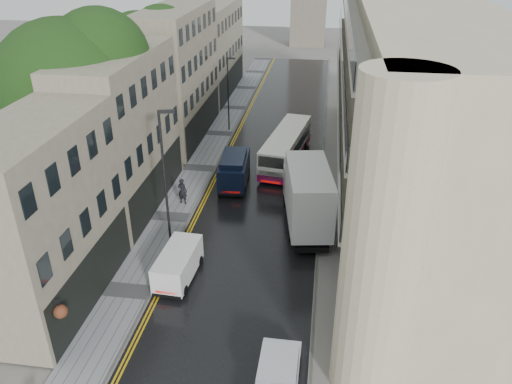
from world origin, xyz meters
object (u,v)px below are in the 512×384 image
(white_van, at_px, (155,278))
(pedestrian, at_px, (182,191))
(white_lorry, at_px, (291,211))
(tree_far, at_px, (143,78))
(cream_bus, at_px, (266,158))
(lamp_post_far, at_px, (228,95))
(lamp_post_near, at_px, (165,180))
(navy_van, at_px, (219,178))
(tree_near, at_px, (72,116))

(white_van, height_order, pedestrian, pedestrian)
(white_lorry, bearing_deg, tree_far, 124.52)
(cream_bus, height_order, lamp_post_far, lamp_post_far)
(white_van, xyz_separation_m, pedestrian, (-1.26, 10.06, 0.16))
(white_van, distance_m, lamp_post_near, 6.26)
(cream_bus, distance_m, white_van, 16.75)
(navy_van, bearing_deg, lamp_post_far, 93.93)
(white_lorry, bearing_deg, lamp_post_far, 102.65)
(tree_near, bearing_deg, lamp_post_far, 66.45)
(cream_bus, relative_size, pedestrian, 5.00)
(lamp_post_near, bearing_deg, cream_bus, 53.85)
(white_lorry, height_order, white_van, white_lorry)
(tree_far, height_order, navy_van, tree_far)
(cream_bus, relative_size, white_van, 2.42)
(tree_far, bearing_deg, navy_van, -47.34)
(cream_bus, bearing_deg, white_van, -95.50)
(tree_far, relative_size, navy_van, 2.40)
(navy_van, xyz_separation_m, pedestrian, (-2.32, -2.04, -0.22))
(pedestrian, bearing_deg, white_van, 109.45)
(tree_far, xyz_separation_m, white_lorry, (14.91, -15.59, -3.91))
(lamp_post_near, bearing_deg, white_lorry, -4.19)
(tree_near, distance_m, pedestrian, 9.14)
(cream_bus, relative_size, navy_van, 1.93)
(white_lorry, distance_m, navy_van, 8.41)
(cream_bus, relative_size, lamp_post_far, 1.38)
(tree_near, relative_size, white_van, 3.34)
(tree_far, distance_m, pedestrian, 14.45)
(cream_bus, bearing_deg, lamp_post_far, 126.15)
(white_van, relative_size, lamp_post_far, 0.57)
(tree_far, bearing_deg, lamp_post_near, -66.84)
(tree_near, height_order, white_van, tree_near)
(lamp_post_near, bearing_deg, pedestrian, 83.36)
(cream_bus, bearing_deg, lamp_post_near, -104.82)
(tree_near, relative_size, pedestrian, 6.91)
(white_van, relative_size, navy_van, 0.80)
(lamp_post_far, bearing_deg, navy_van, -83.14)
(navy_van, xyz_separation_m, lamp_post_near, (-1.80, -7.01, 3.18))
(tree_far, xyz_separation_m, lamp_post_far, (7.08, 3.93, -2.48))
(tree_near, xyz_separation_m, tree_far, (0.30, 13.00, -0.72))
(cream_bus, distance_m, navy_van, 5.14)
(lamp_post_far, bearing_deg, tree_far, -151.96)
(pedestrian, bearing_deg, lamp_post_near, 108.28)
(pedestrian, xyz_separation_m, lamp_post_far, (0.44, 15.70, 2.62))
(tree_near, distance_m, cream_bus, 15.41)
(tree_near, height_order, cream_bus, tree_near)
(tree_far, bearing_deg, lamp_post_far, 29.04)
(lamp_post_far, bearing_deg, white_van, -89.17)
(cream_bus, bearing_deg, pedestrian, -122.30)
(cream_bus, xyz_separation_m, white_van, (-4.12, -16.23, -0.43))
(tree_near, relative_size, tree_far, 1.11)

